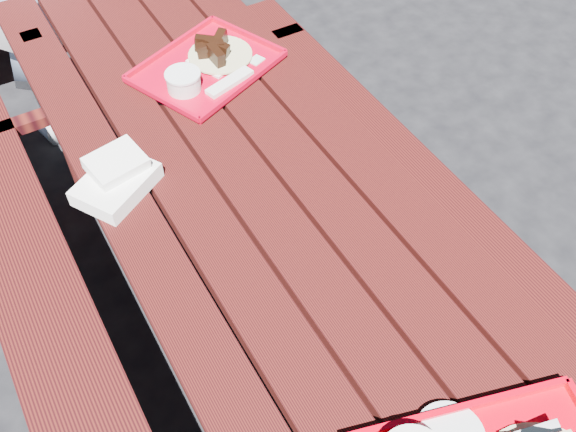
# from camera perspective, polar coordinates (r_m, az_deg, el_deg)

# --- Properties ---
(ground) EXTENTS (60.00, 60.00, 0.00)m
(ground) POSITION_cam_1_polar(r_m,az_deg,el_deg) (2.21, -1.99, -11.21)
(ground) COLOR black
(ground) RESTS_ON ground
(picnic_table_near) EXTENTS (1.41, 2.40, 0.75)m
(picnic_table_near) POSITION_cam_1_polar(r_m,az_deg,el_deg) (1.74, -2.48, -2.25)
(picnic_table_near) COLOR #43110C
(picnic_table_near) RESTS_ON ground
(far_tray) EXTENTS (0.48, 0.43, 0.07)m
(far_tray) POSITION_cam_1_polar(r_m,az_deg,el_deg) (1.96, -7.24, 13.05)
(far_tray) COLOR #B9031F
(far_tray) RESTS_ON picnic_table_near
(white_cloth) EXTENTS (0.24, 0.22, 0.08)m
(white_cloth) POSITION_cam_1_polar(r_m,az_deg,el_deg) (1.64, -15.01, 3.27)
(white_cloth) COLOR white
(white_cloth) RESTS_ON picnic_table_near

